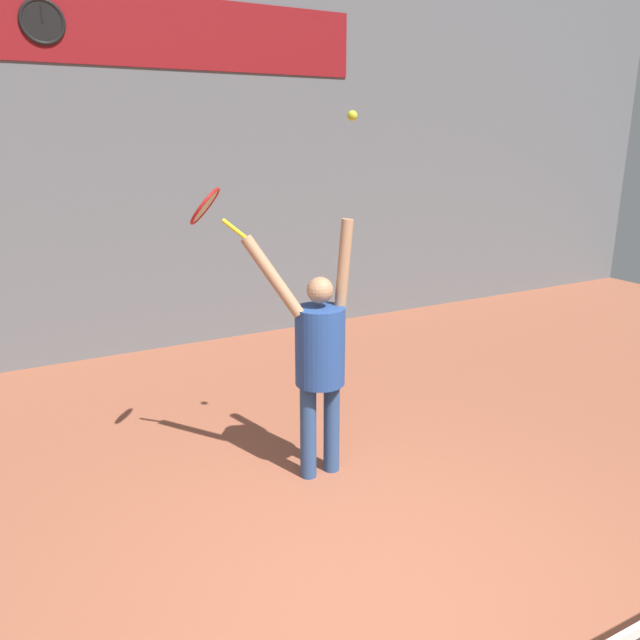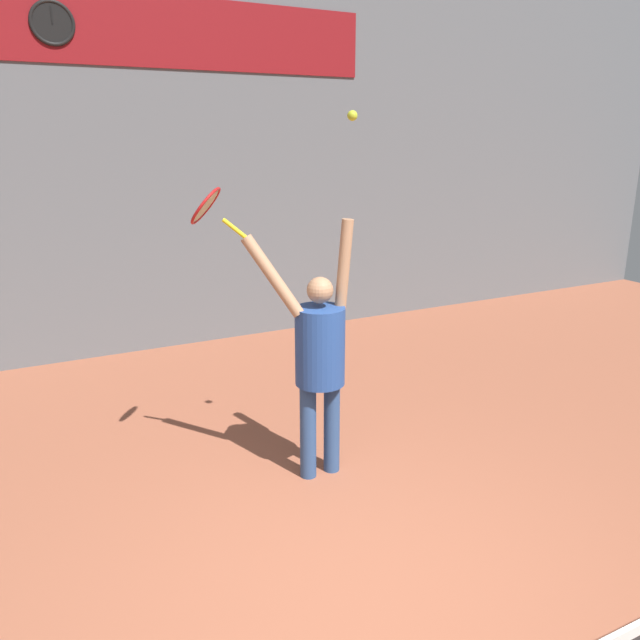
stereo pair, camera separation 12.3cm
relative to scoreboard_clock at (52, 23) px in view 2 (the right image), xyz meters
name	(u,v)px [view 2 (the right image)]	position (x,y,z in m)	size (l,w,h in m)	color
ground_plane	(381,629)	(0.83, -5.38, -3.80)	(18.00, 18.00, 0.00)	#9E563D
back_wall	(140,149)	(0.83, 0.08, -1.30)	(18.00, 0.10, 5.00)	slate
sponsor_banner	(132,29)	(0.83, 0.02, 0.00)	(5.83, 0.02, 0.79)	maroon
scoreboard_clock	(52,23)	(0.00, 0.00, 0.00)	(0.47, 0.04, 0.47)	black
tennis_player	(319,353)	(1.29, -3.72, -2.77)	(0.82, 0.50, 2.06)	#2D4C7F
tennis_racket	(208,207)	(0.59, -3.33, -1.66)	(0.44, 0.41, 0.38)	yellow
tennis_ball	(352,116)	(1.50, -3.83, -1.03)	(0.07, 0.07, 0.07)	#CCDB2D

